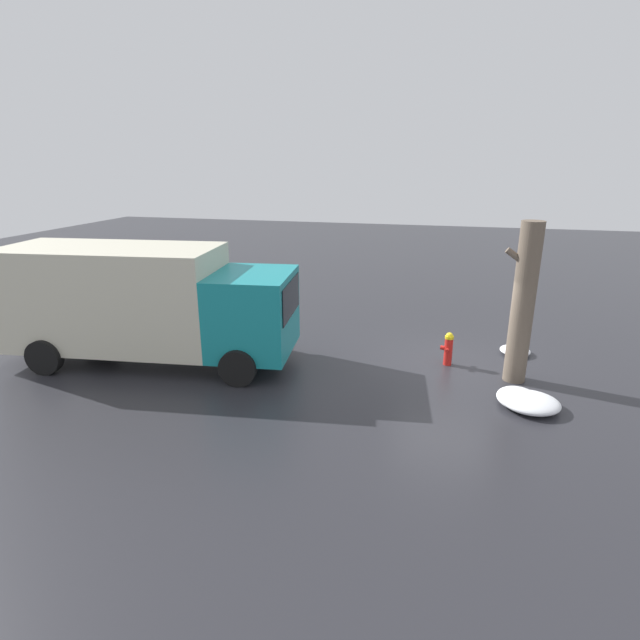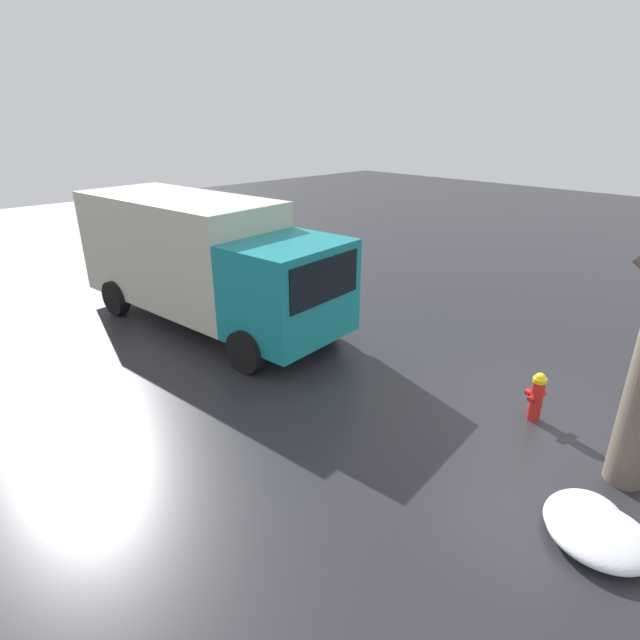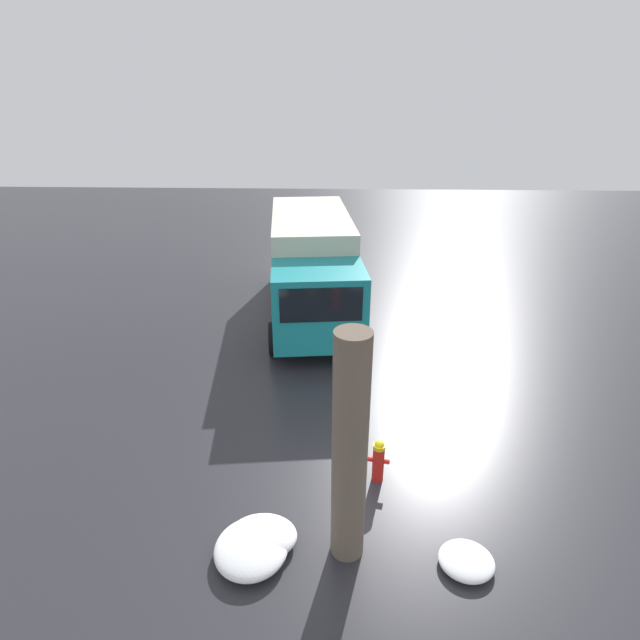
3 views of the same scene
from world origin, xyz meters
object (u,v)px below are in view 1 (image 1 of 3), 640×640
object	(u,v)px
pedestrian	(247,318)
delivery_truck	(144,301)
fire_hydrant	(448,348)
tree_trunk	(523,304)

from	to	relation	value
pedestrian	delivery_truck	bearing A→B (deg)	-78.18
delivery_truck	fire_hydrant	bearing A→B (deg)	95.52
fire_hydrant	tree_trunk	bearing A→B (deg)	170.51
tree_trunk	pedestrian	bearing A→B (deg)	-1.82
tree_trunk	delivery_truck	bearing A→B (deg)	6.20
delivery_truck	pedestrian	size ratio (longest dim) A/B	4.20
fire_hydrant	pedestrian	distance (m)	5.47
tree_trunk	delivery_truck	size ratio (longest dim) A/B	0.50
fire_hydrant	pedestrian	xyz separation A→B (m)	(5.43, 0.37, 0.53)
fire_hydrant	tree_trunk	world-z (taller)	tree_trunk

